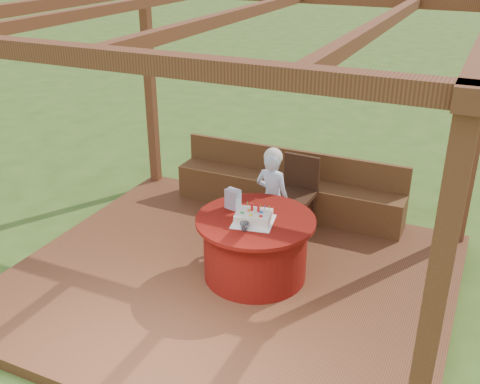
% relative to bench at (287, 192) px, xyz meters
% --- Properties ---
extents(ground, '(60.00, 60.00, 0.00)m').
position_rel_bench_xyz_m(ground, '(0.00, -1.72, -0.38)').
color(ground, '#34551C').
rests_on(ground, ground).
extents(deck, '(4.50, 4.00, 0.12)m').
position_rel_bench_xyz_m(deck, '(0.00, -1.72, -0.32)').
color(deck, brown).
rests_on(deck, ground).
extents(pergola, '(4.50, 4.00, 2.72)m').
position_rel_bench_xyz_m(pergola, '(0.00, -1.72, 2.02)').
color(pergola, brown).
rests_on(pergola, deck).
extents(bench, '(3.00, 0.42, 0.80)m').
position_rel_bench_xyz_m(bench, '(0.00, 0.00, 0.00)').
color(bench, brown).
rests_on(bench, deck).
extents(table, '(1.23, 1.23, 0.68)m').
position_rel_bench_xyz_m(table, '(0.23, -1.59, 0.08)').
color(table, maroon).
rests_on(table, deck).
extents(chair, '(0.47, 0.47, 0.90)m').
position_rel_bench_xyz_m(chair, '(0.25, -0.35, 0.24)').
color(chair, '#331C10').
rests_on(chair, deck).
extents(elderly_woman, '(0.44, 0.32, 1.18)m').
position_rel_bench_xyz_m(elderly_woman, '(0.12, -0.85, 0.34)').
color(elderly_woman, '#ABD3FF').
rests_on(elderly_woman, deck).
extents(birthday_cake, '(0.47, 0.47, 0.18)m').
position_rel_bench_xyz_m(birthday_cake, '(0.24, -1.67, 0.47)').
color(birthday_cake, white).
rests_on(birthday_cake, table).
extents(gift_bag, '(0.17, 0.13, 0.22)m').
position_rel_bench_xyz_m(gift_bag, '(-0.08, -1.48, 0.52)').
color(gift_bag, pink).
rests_on(gift_bag, table).
extents(drinking_glass, '(0.11, 0.11, 0.08)m').
position_rel_bench_xyz_m(drinking_glass, '(0.23, -1.87, 0.46)').
color(drinking_glass, silver).
rests_on(drinking_glass, table).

